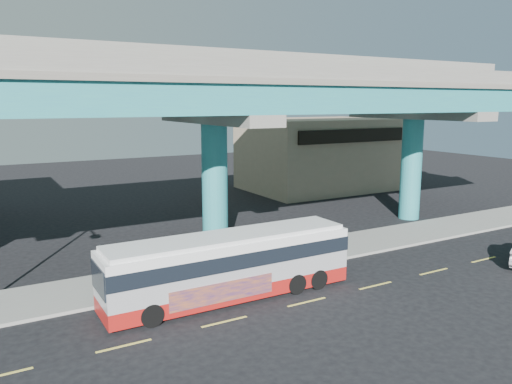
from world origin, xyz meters
TOP-DOWN VIEW (x-y plane):
  - ground at (0.00, 0.00)m, footprint 120.00×120.00m
  - sidewalk at (0.00, 5.50)m, footprint 70.00×4.00m
  - lane_markings at (-0.00, -0.30)m, footprint 58.00×0.12m
  - viaduct at (-0.00, 9.11)m, footprint 52.00×12.40m
  - building_beige at (18.00, 22.98)m, footprint 14.00×10.23m
  - transit_bus at (-2.67, 1.80)m, footprint 11.38×2.49m
  - stop_sign at (1.75, 4.18)m, footprint 0.67×0.11m

SIDE VIEW (x-z plane):
  - ground at x=0.00m, z-range 0.00..0.00m
  - lane_markings at x=0.00m, z-range 0.00..0.01m
  - sidewalk at x=0.00m, z-range 0.00..0.15m
  - transit_bus at x=-2.67m, z-range 0.14..3.05m
  - stop_sign at x=1.75m, z-range 0.61..2.85m
  - building_beige at x=18.00m, z-range 0.01..7.01m
  - viaduct at x=0.00m, z-range 3.29..14.99m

